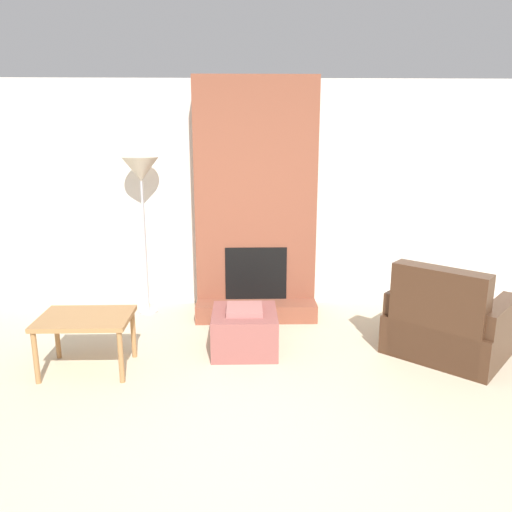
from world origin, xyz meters
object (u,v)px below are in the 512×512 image
at_px(side_table, 85,323).
at_px(floor_lamp_left, 141,175).
at_px(armchair, 446,327).
at_px(ottoman, 245,330).

height_order(side_table, floor_lamp_left, floor_lamp_left).
height_order(armchair, side_table, armchair).
xyz_separation_m(ottoman, floor_lamp_left, (-1.11, 1.05, 1.38)).
distance_m(side_table, floor_lamp_left, 1.84).
xyz_separation_m(armchair, floor_lamp_left, (-2.98, 1.20, 1.31)).
relative_size(ottoman, armchair, 0.48).
bearing_deg(side_table, floor_lamp_left, 79.76).
xyz_separation_m(ottoman, armchair, (1.87, -0.15, 0.07)).
relative_size(armchair, floor_lamp_left, 0.75).
bearing_deg(side_table, ottoman, 15.08).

